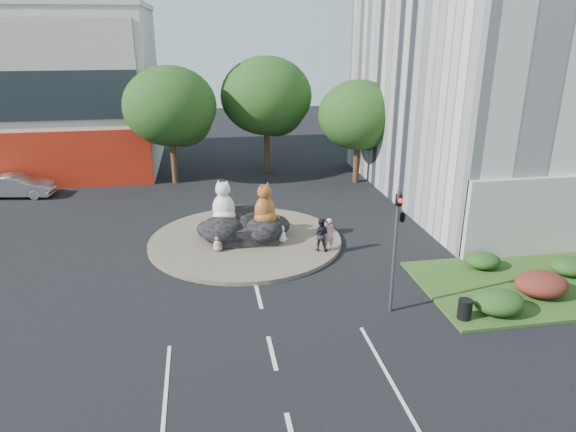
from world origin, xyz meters
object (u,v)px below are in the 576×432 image
at_px(kitten_calico, 218,242).
at_px(kitten_white, 282,234).
at_px(pedestrian_dark, 320,234).
at_px(cat_tabby, 265,203).
at_px(cat_white, 223,201).
at_px(pedestrian_pink, 328,234).
at_px(litter_bin, 465,309).
at_px(parked_car, 18,186).

xyz_separation_m(kitten_calico, kitten_white, (3.29, 0.57, 0.01)).
relative_size(kitten_white, pedestrian_dark, 0.54).
xyz_separation_m(cat_tabby, kitten_white, (0.80, -0.41, -1.54)).
bearing_deg(cat_white, kitten_white, 4.68).
relative_size(pedestrian_pink, litter_bin, 2.10).
distance_m(kitten_calico, pedestrian_pink, 5.48).
relative_size(kitten_white, parked_car, 0.20).
bearing_deg(cat_tabby, pedestrian_dark, -70.59).
relative_size(kitten_calico, litter_bin, 1.12).
xyz_separation_m(cat_white, kitten_calico, (-0.44, -1.57, -1.59)).
xyz_separation_m(kitten_calico, pedestrian_pink, (5.41, -0.77, 0.38)).
xyz_separation_m(cat_tabby, kitten_calico, (-2.49, -0.98, -1.55)).
relative_size(kitten_calico, kitten_white, 0.97).
bearing_deg(pedestrian_dark, litter_bin, 143.15).
bearing_deg(parked_car, kitten_white, -116.08).
distance_m(cat_tabby, kitten_white, 1.78).
bearing_deg(pedestrian_pink, pedestrian_dark, 2.21).
bearing_deg(kitten_white, parked_car, 102.61).
relative_size(cat_tabby, litter_bin, 2.80).
xyz_separation_m(cat_white, pedestrian_dark, (4.56, -2.40, -1.19)).
xyz_separation_m(cat_tabby, pedestrian_dark, (2.51, -1.80, -1.15)).
height_order(cat_white, pedestrian_pink, cat_white).
distance_m(parked_car, litter_bin, 29.11).
relative_size(pedestrian_dark, litter_bin, 2.16).
distance_m(cat_tabby, kitten_calico, 3.09).
height_order(kitten_white, litter_bin, kitten_white).
xyz_separation_m(cat_white, parked_car, (-13.09, 10.06, -1.47)).
bearing_deg(cat_white, cat_tabby, 7.86).
distance_m(kitten_white, pedestrian_pink, 2.53).
bearing_deg(kitten_white, pedestrian_pink, -74.86).
bearing_deg(kitten_calico, cat_tabby, 60.59).
distance_m(cat_tabby, parked_car, 18.57).
xyz_separation_m(pedestrian_pink, pedestrian_dark, (-0.41, -0.06, 0.02)).
height_order(kitten_calico, parked_car, parked_car).
distance_m(cat_white, pedestrian_dark, 5.29).
height_order(kitten_white, pedestrian_pink, pedestrian_pink).
distance_m(kitten_calico, kitten_white, 3.34).
relative_size(cat_white, pedestrian_pink, 1.37).
bearing_deg(kitten_white, cat_tabby, 110.42).
xyz_separation_m(cat_white, kitten_white, (2.85, -1.00, -1.58)).
relative_size(cat_tabby, kitten_white, 2.42).
height_order(cat_white, litter_bin, cat_white).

